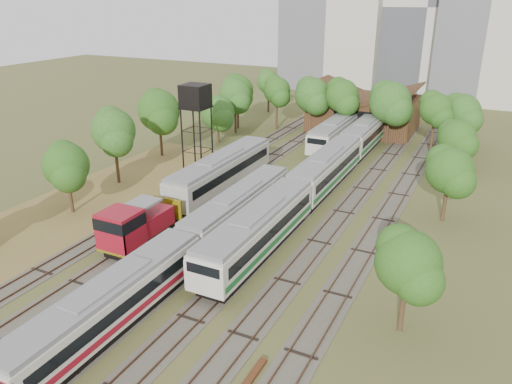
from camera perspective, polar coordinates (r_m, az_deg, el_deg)
The scene contains 14 objects.
ground at distance 34.14m, azimuth -13.44°, elevation -15.95°, with size 240.00×240.00×0.00m, color #475123.
dry_grass_patch at distance 50.38m, azimuth -23.73°, elevation -4.28°, with size 14.00×60.00×0.04m, color brown.
tracks at distance 53.08m, azimuth 3.09°, elevation -1.02°, with size 24.60×80.00×0.19m.
railcar_red_set at distance 39.99m, azimuth -8.00°, elevation -6.35°, with size 2.84×34.57×3.51m.
railcar_green_set at distance 56.70m, azimuth 8.01°, elevation 2.53°, with size 3.20×52.07×3.97m.
railcar_rear at distance 72.41m, azimuth 9.09°, elevation 6.67°, with size 3.15×16.08×3.90m.
shunter_locomotive at distance 44.01m, azimuth -13.77°, elevation -3.89°, with size 3.08×8.13×4.03m.
old_grey_coach at distance 55.21m, azimuth -3.96°, elevation 2.28°, with size 3.26×18.00×4.04m.
water_tower at distance 60.62m, azimuth -6.94°, elevation 10.56°, with size 3.07×3.07×10.64m.
maintenance_shed at distance 82.36m, azimuth 12.19°, elevation 8.88°, with size 16.45×11.55×7.58m.
tree_band_left at distance 65.26m, azimuth -10.54°, elevation 8.12°, with size 8.73×74.64×8.96m.
tree_band_far at distance 75.40m, azimuth 10.63°, elevation 10.29°, with size 37.47×10.34×9.16m.
tree_band_right at distance 51.53m, azimuth 20.88°, elevation 2.26°, with size 5.42×40.41×7.36m.
tower_centre at distance 121.23m, azimuth 19.68°, elevation 19.35°, with size 20.00×18.00×36.00m, color beige.
Camera 1 is at (18.45, -20.09, 20.53)m, focal length 35.00 mm.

